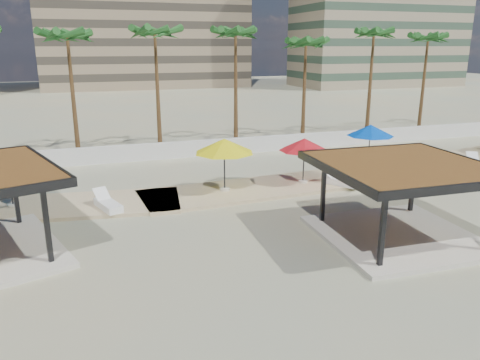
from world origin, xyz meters
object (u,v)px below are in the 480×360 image
(lounger_b, at_px, (340,166))
(lounger_c, at_px, (340,181))
(umbrella_c, at_px, (304,145))
(lounger_a, at_px, (108,204))
(lounger_d, at_px, (475,165))
(pavilion_central, at_px, (401,194))

(lounger_b, bearing_deg, lounger_c, 137.18)
(umbrella_c, bearing_deg, lounger_a, -174.64)
(umbrella_c, height_order, lounger_c, umbrella_c)
(umbrella_c, height_order, lounger_b, umbrella_c)
(lounger_d, bearing_deg, lounger_a, 122.16)
(lounger_c, height_order, lounger_d, lounger_d)
(pavilion_central, relative_size, lounger_c, 3.01)
(pavilion_central, bearing_deg, lounger_c, 80.68)
(lounger_b, bearing_deg, lounger_d, -119.98)
(lounger_b, height_order, lounger_d, lounger_d)
(lounger_a, height_order, lounger_d, lounger_d)
(lounger_a, height_order, lounger_c, same)
(lounger_a, bearing_deg, lounger_b, -96.85)
(lounger_b, bearing_deg, pavilion_central, 149.97)
(umbrella_c, relative_size, lounger_c, 1.72)
(lounger_c, bearing_deg, lounger_b, -61.24)
(umbrella_c, distance_m, lounger_c, 2.93)
(umbrella_c, bearing_deg, pavilion_central, -87.41)
(pavilion_central, xyz_separation_m, lounger_c, (1.44, 7.22, -1.59))
(lounger_a, xyz_separation_m, lounger_b, (14.62, 3.04, -0.02))
(lounger_a, relative_size, lounger_b, 1.11)
(pavilion_central, height_order, lounger_c, pavilion_central)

